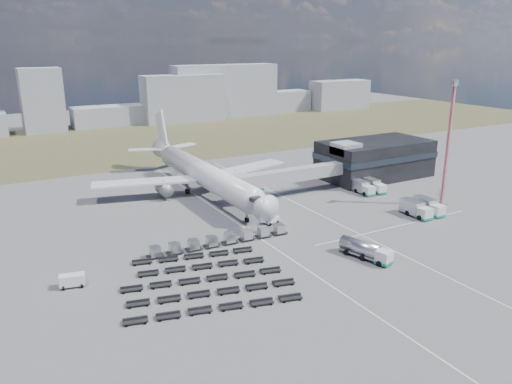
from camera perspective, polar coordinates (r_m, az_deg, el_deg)
ground at (r=96.33m, az=1.51°, el=-5.09°), size 420.00×420.00×0.00m
grass_strip at (r=195.58m, az=-15.26°, el=5.66°), size 420.00×90.00×0.01m
lane_markings at (r=103.63m, az=5.31°, el=-3.54°), size 47.12×110.00×0.01m
terminal at (r=140.85m, az=13.37°, el=3.79°), size 30.40×16.40×11.00m
jet_bridge at (r=119.17m, az=3.09°, el=1.78°), size 30.30×3.80×7.05m
airliner at (r=122.23m, az=-6.25°, el=2.21°), size 51.59×64.53×17.62m
skyline at (r=228.16m, az=-17.81°, el=9.39°), size 295.08×19.74×25.80m
fuel_tanker at (r=88.34m, az=12.42°, el=-6.52°), size 4.93×9.88×3.10m
pushback_tug at (r=102.75m, az=1.74°, el=-3.24°), size 3.42×2.42×1.41m
utility_van at (r=82.05m, az=-20.26°, el=-9.50°), size 4.02×2.46×2.04m
catering_truck at (r=126.87m, az=-0.38°, el=1.08°), size 3.16×6.57×2.92m
service_trucks_near at (r=113.18m, az=18.47°, el=-1.70°), size 6.49×7.72×3.06m
service_trucks_far at (r=126.51m, az=12.69°, el=0.63°), size 6.18×7.30×2.85m
uld_row at (r=92.03m, az=-4.05°, el=-5.46°), size 27.53×3.03×1.86m
baggage_dollies at (r=79.18m, az=-5.94°, el=-9.96°), size 28.22×25.07×0.79m
floodlight_mast at (r=119.00m, az=21.10°, el=5.11°), size 2.67×2.17×28.07m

